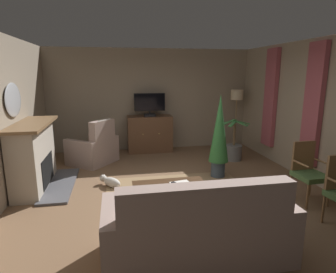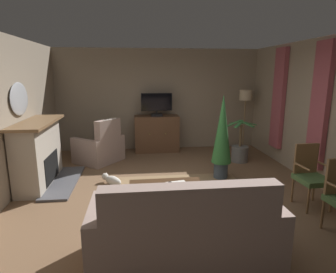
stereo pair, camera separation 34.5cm
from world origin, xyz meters
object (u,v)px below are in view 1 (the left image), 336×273
object	(u,v)px
tv_remote	(176,184)
fireplace	(35,157)
tv_cabinet	(150,135)
potted_plant_on_hearth_side	(233,150)
sofa_floral	(198,232)
television	(150,104)
coffee_table	(170,188)
wall_mirror_oval	(13,100)
potted_plant_small_fern_corner	(219,133)
side_chair_mid_row	(308,171)
floor_lamp	(237,101)
folded_newspaper	(181,183)
armchair_angled_to_table	(94,149)
cat	(111,182)

from	to	relation	value
tv_remote	fireplace	bearing A→B (deg)	-145.91
tv_cabinet	potted_plant_on_hearth_side	bearing A→B (deg)	-31.52
sofa_floral	television	bearing A→B (deg)	89.51
television	coffee_table	xyz separation A→B (m)	(-0.11, -3.37, -0.91)
fireplace	sofa_floral	xyz separation A→B (m)	(2.31, -2.56, -0.24)
tv_remote	wall_mirror_oval	bearing A→B (deg)	-143.48
potted_plant_small_fern_corner	potted_plant_on_hearth_side	size ratio (longest dim) A/B	1.67
wall_mirror_oval	side_chair_mid_row	size ratio (longest dim) A/B	0.83
floor_lamp	folded_newspaper	bearing A→B (deg)	-125.18
tv_cabinet	tv_remote	world-z (taller)	tv_cabinet
fireplace	tv_cabinet	world-z (taller)	fireplace
wall_mirror_oval	coffee_table	size ratio (longest dim) A/B	0.72
floor_lamp	armchair_angled_to_table	bearing A→B (deg)	-169.87
sofa_floral	armchair_angled_to_table	distance (m)	4.09
potted_plant_on_hearth_side	floor_lamp	world-z (taller)	floor_lamp
sofa_floral	coffee_table	bearing A→B (deg)	93.21
fireplace	side_chair_mid_row	world-z (taller)	fireplace
fireplace	tv_remote	world-z (taller)	fireplace
television	tv_remote	xyz separation A→B (m)	(-0.02, -3.36, -0.86)
fireplace	potted_plant_small_fern_corner	size ratio (longest dim) A/B	1.01
tv_cabinet	tv_remote	distance (m)	3.42
coffee_table	potted_plant_small_fern_corner	bearing A→B (deg)	45.43
wall_mirror_oval	coffee_table	world-z (taller)	wall_mirror_oval
tv_remote	armchair_angled_to_table	xyz separation A→B (m)	(-1.37, 2.62, -0.09)
potted_plant_on_hearth_side	coffee_table	bearing A→B (deg)	-131.33
potted_plant_small_fern_corner	potted_plant_on_hearth_side	xyz separation A→B (m)	(0.77, 1.02, -0.67)
tv_cabinet	folded_newspaper	distance (m)	3.39
fireplace	floor_lamp	size ratio (longest dim) A/B	1.05
coffee_table	tv_remote	size ratio (longest dim) A/B	6.63
wall_mirror_oval	television	size ratio (longest dim) A/B	1.00
sofa_floral	floor_lamp	xyz separation A→B (m)	(2.40, 4.53, 0.97)
wall_mirror_oval	folded_newspaper	size ratio (longest dim) A/B	2.69
wall_mirror_oval	sofa_floral	size ratio (longest dim) A/B	0.39
television	armchair_angled_to_table	bearing A→B (deg)	-152.14
side_chair_mid_row	wall_mirror_oval	bearing A→B (deg)	163.41
tv_cabinet	coffee_table	xyz separation A→B (m)	(-0.11, -3.42, -0.09)
tv_cabinet	coffee_table	distance (m)	3.42
folded_newspaper	fireplace	bearing A→B (deg)	141.00
armchair_angled_to_table	potted_plant_on_hearth_side	size ratio (longest dim) A/B	1.25
television	side_chair_mid_row	xyz separation A→B (m)	(2.15, -3.45, -0.76)
wall_mirror_oval	folded_newspaper	world-z (taller)	wall_mirror_oval
television	cat	world-z (taller)	television
cat	floor_lamp	bearing A→B (deg)	32.89
side_chair_mid_row	floor_lamp	bearing A→B (deg)	86.42
television	floor_lamp	xyz separation A→B (m)	(2.36, -0.07, 0.03)
potted_plant_on_hearth_side	cat	size ratio (longest dim) A/B	1.71
coffee_table	tv_remote	world-z (taller)	tv_remote
folded_newspaper	floor_lamp	bearing A→B (deg)	44.19
wall_mirror_oval	side_chair_mid_row	bearing A→B (deg)	-16.59
coffee_table	sofa_floral	world-z (taller)	sofa_floral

